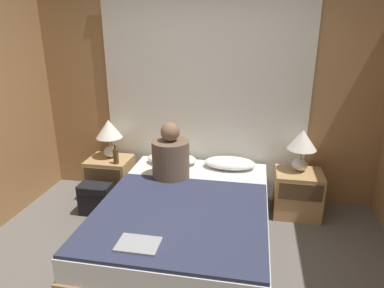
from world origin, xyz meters
name	(u,v)px	position (x,y,z in m)	size (l,w,h in m)	color
wall_back	(205,96)	(0.00, 1.79, 1.25)	(4.13, 0.06, 2.50)	#A37547
curtain_panel	(204,102)	(0.00, 1.73, 1.19)	(2.58, 0.02, 2.38)	silver
bed	(186,223)	(0.00, 0.63, 0.24)	(1.55, 2.08, 0.49)	#99754C
nightstand_left	(111,178)	(-1.11, 1.42, 0.26)	(0.51, 0.43, 0.51)	tan
nightstand_right	(297,193)	(1.11, 1.42, 0.26)	(0.51, 0.43, 0.51)	tan
lamp_left	(109,132)	(-1.11, 1.49, 0.82)	(0.31, 0.31, 0.47)	silver
lamp_right	(302,144)	(1.11, 1.49, 0.82)	(0.31, 0.31, 0.47)	silver
pillow_left	(172,159)	(-0.34, 1.47, 0.55)	(0.59, 0.32, 0.12)	white
pillow_right	(230,163)	(0.34, 1.47, 0.55)	(0.59, 0.32, 0.12)	white
blanket_on_bed	(179,215)	(0.00, 0.33, 0.50)	(1.49, 1.42, 0.03)	#2D334C
person_left_in_bed	(171,157)	(-0.25, 1.08, 0.73)	(0.39, 0.39, 0.62)	brown
beer_bottle_on_left_stand	(116,156)	(-0.96, 1.30, 0.60)	(0.06, 0.06, 0.23)	#513819
laptop_on_bed	(138,244)	(-0.19, -0.16, 0.53)	(0.31, 0.22, 0.02)	#9EA0A5
backpack_on_floor	(96,197)	(-1.12, 1.01, 0.20)	(0.36, 0.22, 0.36)	black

